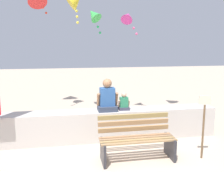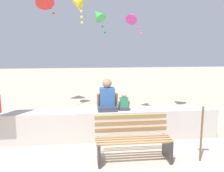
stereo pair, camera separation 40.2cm
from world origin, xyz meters
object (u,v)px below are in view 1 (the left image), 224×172
kite_green (94,15)px  sign_post (204,122)px  kite_yellow (76,0)px  park_bench (136,139)px  person_adult (107,98)px  kite_magenta (128,17)px  person_child (124,103)px

kite_green → sign_post: (1.86, -3.41, -2.44)m
kite_yellow → sign_post: size_ratio=0.82×
sign_post → park_bench: bearing=170.4°
person_adult → kite_magenta: 3.16m
kite_yellow → kite_green: size_ratio=1.30×
person_child → kite_yellow: 3.76m
kite_yellow → sign_post: 5.25m
person_adult → kite_yellow: kite_yellow is taller
kite_magenta → sign_post: (0.78, -3.44, -2.41)m
sign_post → person_adult: bearing=142.8°
kite_magenta → person_adult: bearing=-115.3°
person_adult → kite_yellow: bearing=105.2°
person_adult → kite_magenta: size_ratio=0.94×
person_adult → sign_post: size_ratio=0.59×
kite_magenta → kite_yellow: bearing=172.2°
kite_yellow → person_child: bearing=-65.8°
person_adult → park_bench: bearing=-69.1°
park_bench → person_adult: size_ratio=1.96×
park_bench → kite_yellow: kite_yellow is taller
kite_green → sign_post: bearing=-61.4°
person_adult → kite_magenta: bearing=64.7°
person_adult → kite_yellow: size_ratio=0.72×
person_child → sign_post: sign_post is taller
park_bench → kite_green: size_ratio=1.83×
person_child → kite_magenta: bearing=74.5°
person_adult → sign_post: bearing=-37.2°
park_bench → person_child: size_ratio=3.47×
person_adult → kite_green: bearing=92.7°
person_adult → person_child: bearing=0.1°
park_bench → kite_green: bearing=99.3°
kite_yellow → kite_green: bearing=-24.9°
park_bench → person_adult: bearing=110.9°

